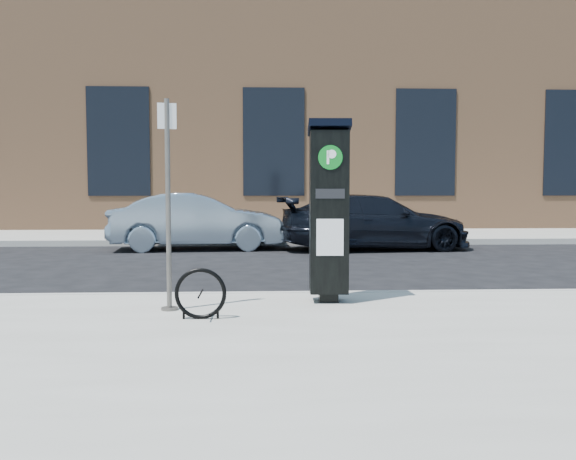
{
  "coord_description": "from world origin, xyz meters",
  "views": [
    {
      "loc": [
        -0.46,
        -7.98,
        1.54
      ],
      "look_at": [
        -0.07,
        0.5,
        0.94
      ],
      "focal_mm": 38.0,
      "sensor_mm": 36.0,
      "label": 1
    }
  ],
  "objects": [
    {
      "name": "sidewalk_far",
      "position": [
        0.0,
        14.0,
        0.07
      ],
      "size": [
        60.0,
        12.0,
        0.15
      ],
      "primitive_type": "cube",
      "color": "gray",
      "rests_on": "ground"
    },
    {
      "name": "bike_rack",
      "position": [
        -1.09,
        -1.6,
        0.42
      ],
      "size": [
        0.55,
        0.05,
        0.55
      ],
      "rotation": [
        0.0,
        0.0,
        -0.0
      ],
      "color": "black",
      "rests_on": "sidewalk_near"
    },
    {
      "name": "sign_pole",
      "position": [
        -1.49,
        -1.11,
        1.32
      ],
      "size": [
        0.21,
        0.19,
        2.36
      ],
      "rotation": [
        0.0,
        0.0,
        0.22
      ],
      "color": "#57524C",
      "rests_on": "sidewalk_near"
    },
    {
      "name": "ground",
      "position": [
        0.0,
        0.0,
        0.0
      ],
      "size": [
        120.0,
        120.0,
        0.0
      ],
      "primitive_type": "plane",
      "color": "black",
      "rests_on": "ground"
    },
    {
      "name": "car_silver",
      "position": [
        -1.99,
        7.06,
        0.7
      ],
      "size": [
        4.33,
        1.8,
        1.39
      ],
      "primitive_type": "imported",
      "rotation": [
        0.0,
        0.0,
        1.65
      ],
      "color": "gray",
      "rests_on": "ground"
    },
    {
      "name": "car_dark",
      "position": [
        2.35,
        6.84,
        0.68
      ],
      "size": [
        4.84,
        2.37,
        1.35
      ],
      "primitive_type": "imported",
      "rotation": [
        0.0,
        0.0,
        1.68
      ],
      "color": "black",
      "rests_on": "ground"
    },
    {
      "name": "curb_far",
      "position": [
        0.0,
        8.02,
        0.07
      ],
      "size": [
        60.0,
        0.12,
        0.16
      ],
      "primitive_type": "cube",
      "color": "#9E9B93",
      "rests_on": "ground"
    },
    {
      "name": "parking_kiosk",
      "position": [
        0.37,
        -0.68,
        1.27
      ],
      "size": [
        0.52,
        0.46,
        2.19
      ],
      "rotation": [
        0.0,
        0.0,
        -0.04
      ],
      "color": "black",
      "rests_on": "sidewalk_near"
    },
    {
      "name": "curb_near",
      "position": [
        0.0,
        -0.02,
        0.07
      ],
      "size": [
        60.0,
        0.12,
        0.16
      ],
      "primitive_type": "cube",
      "color": "#9E9B93",
      "rests_on": "ground"
    },
    {
      "name": "building",
      "position": [
        -0.0,
        17.0,
        4.15
      ],
      "size": [
        28.0,
        10.05,
        8.25
      ],
      "color": "#9B6B46",
      "rests_on": "ground"
    }
  ]
}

